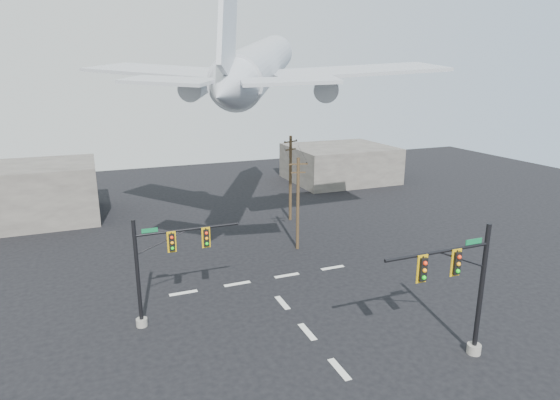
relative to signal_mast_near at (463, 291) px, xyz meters
name	(u,v)px	position (x,y,z in m)	size (l,w,h in m)	color
ground	(339,369)	(-6.35, 1.55, -4.06)	(120.00, 120.00, 0.00)	black
lane_markings	(298,321)	(-6.35, 6.88, -4.05)	(14.00, 21.20, 0.01)	silver
signal_mast_near	(463,291)	(0.00, 0.00, 0.00)	(6.69, 0.84, 7.62)	gray
signal_mast_far	(161,268)	(-14.20, 9.96, -0.35)	(6.68, 0.76, 6.90)	gray
utility_pole_a	(298,202)	(-1.26, 18.50, 0.25)	(1.63, 0.44, 8.23)	#48341E
utility_pole_b	(290,177)	(1.51, 26.61, 0.64)	(1.74, 0.75, 8.98)	#48341E
power_lines	(294,152)	(0.13, 22.56, 3.92)	(4.33, 8.12, 0.03)	black
airliner	(260,66)	(-3.71, 21.02, 11.70)	(27.77, 30.37, 8.54)	#AAB0B6
building_left	(4,195)	(-26.35, 36.55, -1.06)	(18.00, 10.00, 6.00)	slate
building_right	(340,163)	(15.65, 41.55, -1.56)	(14.00, 12.00, 5.00)	slate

